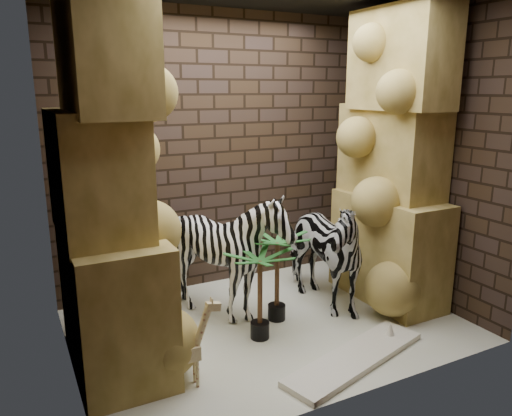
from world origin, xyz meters
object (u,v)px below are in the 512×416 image
zebra_left (228,261)px  palm_front (277,277)px  surfboard (355,358)px  giraffe_toy (183,345)px  palm_back (260,295)px  zebra_right (318,241)px

zebra_left → palm_front: size_ratio=1.47×
surfboard → palm_front: bearing=86.5°
giraffe_toy → palm_back: 0.94m
zebra_left → giraffe_toy: bearing=-115.1°
zebra_right → giraffe_toy: (-1.68, -0.76, -0.35)m
zebra_right → palm_front: zebra_right is taller
zebra_right → zebra_left: 0.94m
giraffe_toy → surfboard: (1.37, -0.29, -0.32)m
palm_front → surfboard: palm_front is taller
zebra_left → giraffe_toy: size_ratio=1.85×
palm_back → zebra_left: bearing=99.3°
palm_front → palm_back: palm_front is taller
zebra_right → surfboard: zebra_right is taller
zebra_right → palm_front: size_ratio=1.59×
zebra_right → surfboard: 1.28m
giraffe_toy → palm_front: palm_front is taller
giraffe_toy → zebra_left: bearing=51.2°
palm_front → zebra_right: bearing=10.2°
zebra_right → surfboard: size_ratio=0.96×
zebra_left → palm_back: size_ratio=1.56×
zebra_left → palm_back: 0.54m
palm_front → palm_back: 0.40m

